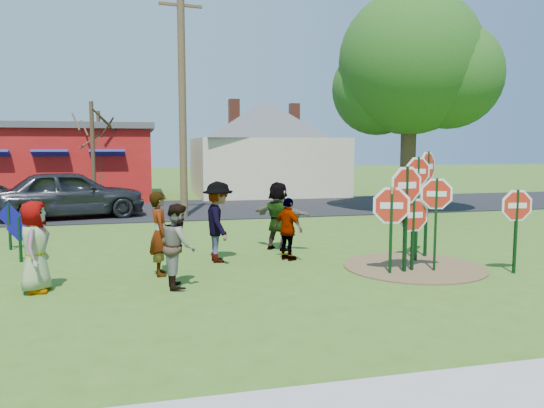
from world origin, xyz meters
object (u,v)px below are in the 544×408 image
(person_a, at_px, (35,247))
(suv, at_px, (71,194))
(stop_sign_b, at_px, (418,182))
(person_b, at_px, (160,234))
(stop_sign_a, at_px, (391,212))
(stop_sign_c, at_px, (436,203))
(stop_sign_d, at_px, (427,177))
(utility_pole, at_px, (182,92))
(leafy_tree, at_px, (414,71))

(person_a, relative_size, suv, 0.32)
(stop_sign_b, height_order, suv, stop_sign_b)
(person_a, distance_m, person_b, 2.47)
(person_a, bearing_deg, stop_sign_a, -88.56)
(stop_sign_a, xyz_separation_m, stop_sign_c, (1.05, -0.02, 0.16))
(stop_sign_d, relative_size, person_b, 1.54)
(stop_sign_d, distance_m, utility_pole, 10.73)
(stop_sign_b, bearing_deg, leafy_tree, 53.67)
(stop_sign_d, distance_m, person_b, 6.57)
(stop_sign_b, relative_size, person_a, 1.51)
(stop_sign_a, distance_m, stop_sign_b, 1.65)
(utility_pole, relative_size, leafy_tree, 1.01)
(stop_sign_a, height_order, leafy_tree, leafy_tree)
(stop_sign_c, height_order, stop_sign_d, stop_sign_d)
(stop_sign_d, relative_size, suv, 0.51)
(stop_sign_b, xyz_separation_m, leafy_tree, (4.43, 8.45, 3.87))
(stop_sign_b, height_order, utility_pole, utility_pole)
(stop_sign_a, distance_m, utility_pole, 11.47)
(utility_pole, bearing_deg, person_b, -97.74)
(utility_pole, bearing_deg, suv, 170.25)
(stop_sign_d, bearing_deg, stop_sign_c, -145.98)
(stop_sign_c, xyz_separation_m, utility_pole, (-4.62, 10.37, 3.27))
(stop_sign_d, height_order, utility_pole, utility_pole)
(utility_pole, bearing_deg, stop_sign_c, -65.98)
(stop_sign_d, height_order, person_a, stop_sign_d)
(person_b, bearing_deg, stop_sign_a, -107.37)
(suv, bearing_deg, stop_sign_b, -149.30)
(person_a, bearing_deg, stop_sign_b, -81.17)
(suv, bearing_deg, person_b, -174.45)
(stop_sign_d, height_order, suv, stop_sign_d)
(stop_sign_d, relative_size, leafy_tree, 0.31)
(stop_sign_b, distance_m, stop_sign_d, 0.61)
(stop_sign_b, height_order, leafy_tree, leafy_tree)
(person_b, distance_m, suv, 10.37)
(person_b, bearing_deg, leafy_tree, -55.48)
(stop_sign_c, relative_size, person_a, 1.26)
(stop_sign_a, height_order, stop_sign_c, stop_sign_c)
(suv, relative_size, utility_pole, 0.59)
(suv, distance_m, utility_pole, 5.73)
(stop_sign_d, height_order, person_b, stop_sign_d)
(stop_sign_b, bearing_deg, stop_sign_c, -105.29)
(stop_sign_c, xyz_separation_m, leafy_tree, (4.55, 9.49, 4.26))
(suv, bearing_deg, person_a, 172.30)
(person_a, bearing_deg, utility_pole, -15.60)
(person_b, height_order, leafy_tree, leafy_tree)
(stop_sign_b, relative_size, person_b, 1.47)
(person_a, height_order, suv, suv)
(utility_pole, bearing_deg, person_a, -109.70)
(stop_sign_b, relative_size, suv, 0.49)
(stop_sign_b, xyz_separation_m, utility_pole, (-4.74, 9.33, 2.87))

